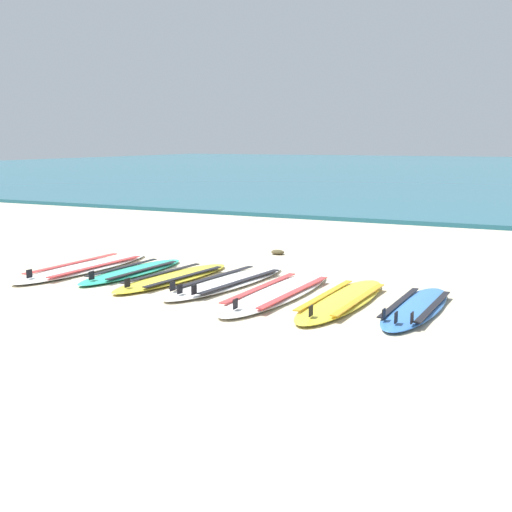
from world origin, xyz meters
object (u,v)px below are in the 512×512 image
at_px(surfboard_5, 342,300).
at_px(surfboard_4, 278,292).
at_px(surfboard_3, 228,282).
at_px(surfboard_1, 133,271).
at_px(surfboard_2, 173,277).
at_px(surfboard_0, 85,267).
at_px(surfboard_6, 416,307).

bearing_deg(surfboard_5, surfboard_4, 178.56).
height_order(surfboard_3, surfboard_5, same).
bearing_deg(surfboard_5, surfboard_1, 174.38).
xyz_separation_m(surfboard_2, surfboard_5, (2.37, -0.20, -0.00)).
bearing_deg(surfboard_2, surfboard_4, -6.58).
xyz_separation_m(surfboard_1, surfboard_4, (2.29, -0.28, -0.00)).
bearing_deg(surfboard_0, surfboard_6, -2.74).
bearing_deg(surfboard_3, surfboard_1, 178.74).
height_order(surfboard_0, surfboard_2, same).
height_order(surfboard_5, surfboard_6, same).
xyz_separation_m(surfboard_1, surfboard_6, (3.92, -0.28, 0.00)).
bearing_deg(surfboard_6, surfboard_1, 175.88).
bearing_deg(surfboard_5, surfboard_0, 176.35).
relative_size(surfboard_2, surfboard_3, 0.91).
xyz_separation_m(surfboard_0, surfboard_3, (2.28, 0.02, 0.00)).
height_order(surfboard_2, surfboard_6, same).
xyz_separation_m(surfboard_4, surfboard_6, (1.62, 0.00, 0.00)).
bearing_deg(surfboard_6, surfboard_2, 176.80).
relative_size(surfboard_0, surfboard_5, 1.10).
distance_m(surfboard_3, surfboard_4, 0.84).
height_order(surfboard_1, surfboard_5, same).
relative_size(surfboard_0, surfboard_2, 1.16).
distance_m(surfboard_0, surfboard_1, 0.79).
height_order(surfboard_4, surfboard_6, same).
xyz_separation_m(surfboard_3, surfboard_5, (1.60, -0.27, -0.00)).
distance_m(surfboard_4, surfboard_6, 1.62).
xyz_separation_m(surfboard_5, surfboard_6, (0.82, 0.02, 0.00)).
relative_size(surfboard_4, surfboard_5, 1.11).
distance_m(surfboard_3, surfboard_6, 2.44).
bearing_deg(surfboard_6, surfboard_0, 177.26).
height_order(surfboard_3, surfboard_4, same).
bearing_deg(surfboard_2, surfboard_3, 5.26).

